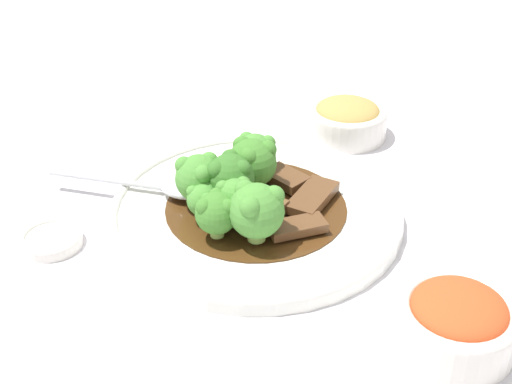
{
  "coord_description": "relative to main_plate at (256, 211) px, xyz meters",
  "views": [
    {
      "loc": [
        -0.49,
        0.41,
        0.44
      ],
      "look_at": [
        0.0,
        0.0,
        0.03
      ],
      "focal_mm": 50.0,
      "sensor_mm": 36.0,
      "label": 1
    }
  ],
  "objects": [
    {
      "name": "serving_spoon",
      "position": [
        0.08,
        0.06,
        0.02
      ],
      "size": [
        0.17,
        0.13,
        0.01
      ],
      "color": "silver",
      "rests_on": "main_plate"
    },
    {
      "name": "broccoli_floret_4",
      "position": [
        0.01,
        0.06,
        0.03
      ],
      "size": [
        0.03,
        0.03,
        0.04
      ],
      "color": "#8EB756",
      "rests_on": "main_plate"
    },
    {
      "name": "main_plate",
      "position": [
        0.0,
        0.0,
        0.0
      ],
      "size": [
        0.32,
        0.32,
        0.02
      ],
      "color": "white",
      "rests_on": "ground_plane"
    },
    {
      "name": "broccoli_floret_3",
      "position": [
        -0.05,
        0.04,
        0.04
      ],
      "size": [
        0.06,
        0.06,
        0.06
      ],
      "color": "#8EB756",
      "rests_on": "main_plate"
    },
    {
      "name": "broccoli_floret_0",
      "position": [
        0.02,
        -0.01,
        0.05
      ],
      "size": [
        0.05,
        0.05,
        0.06
      ],
      "color": "#8EB756",
      "rests_on": "main_plate"
    },
    {
      "name": "broccoli_floret_7",
      "position": [
        -0.02,
        0.04,
        0.04
      ],
      "size": [
        0.04,
        0.04,
        0.05
      ],
      "color": "#8EB756",
      "rests_on": "main_plate"
    },
    {
      "name": "side_bowl_kimchi",
      "position": [
        -0.26,
        -0.01,
        0.02
      ],
      "size": [
        0.1,
        0.1,
        0.05
      ],
      "color": "white",
      "rests_on": "ground_plane"
    },
    {
      "name": "broccoli_floret_5",
      "position": [
        0.01,
        0.02,
        0.05
      ],
      "size": [
        0.05,
        0.05,
        0.06
      ],
      "color": "#7FA84C",
      "rests_on": "main_plate"
    },
    {
      "name": "ground_plane",
      "position": [
        0.0,
        0.0,
        -0.01
      ],
      "size": [
        4.0,
        4.0,
        0.0
      ],
      "primitive_type": "plane",
      "color": "silver"
    },
    {
      "name": "broccoli_floret_2",
      "position": [
        -0.02,
        0.07,
        0.04
      ],
      "size": [
        0.04,
        0.04,
        0.05
      ],
      "color": "#8EB756",
      "rests_on": "main_plate"
    },
    {
      "name": "beef_strip_4",
      "position": [
        0.07,
        0.01,
        0.01
      ],
      "size": [
        0.06,
        0.06,
        0.01
      ],
      "color": "brown",
      "rests_on": "main_plate"
    },
    {
      "name": "broccoli_floret_1",
      "position": [
        0.04,
        0.05,
        0.04
      ],
      "size": [
        0.05,
        0.05,
        0.06
      ],
      "color": "#8EB756",
      "rests_on": "main_plate"
    },
    {
      "name": "sauce_dish",
      "position": [
        0.1,
        0.19,
        -0.0
      ],
      "size": [
        0.06,
        0.06,
        0.01
      ],
      "color": "white",
      "rests_on": "ground_plane"
    },
    {
      "name": "beef_strip_2",
      "position": [
        0.01,
        -0.05,
        0.01
      ],
      "size": [
        0.05,
        0.04,
        0.01
      ],
      "color": "brown",
      "rests_on": "main_plate"
    },
    {
      "name": "broccoli_floret_6",
      "position": [
        0.05,
        -0.04,
        0.04
      ],
      "size": [
        0.05,
        0.05,
        0.05
      ],
      "color": "#7FA84C",
      "rests_on": "main_plate"
    },
    {
      "name": "beef_strip_3",
      "position": [
        -0.04,
        -0.05,
        0.01
      ],
      "size": [
        0.06,
        0.08,
        0.01
      ],
      "color": "brown",
      "rests_on": "main_plate"
    },
    {
      "name": "beef_strip_1",
      "position": [
        -0.03,
        0.01,
        0.02
      ],
      "size": [
        0.05,
        0.06,
        0.01
      ],
      "color": "brown",
      "rests_on": "main_plate"
    },
    {
      "name": "beef_strip_0",
      "position": [
        -0.06,
        -0.0,
        0.01
      ],
      "size": [
        0.05,
        0.06,
        0.01
      ],
      "color": "brown",
      "rests_on": "main_plate"
    },
    {
      "name": "side_bowl_appetizer",
      "position": [
        0.07,
        -0.21,
        0.01
      ],
      "size": [
        0.1,
        0.1,
        0.05
      ],
      "color": "white",
      "rests_on": "ground_plane"
    }
  ]
}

